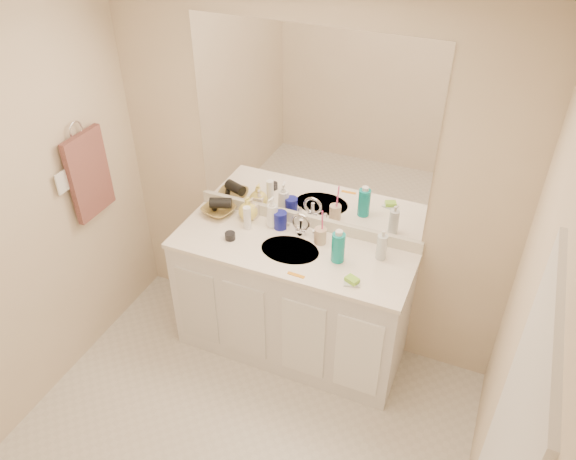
# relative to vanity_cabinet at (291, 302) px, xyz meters

# --- Properties ---
(ceiling) EXTENTS (2.60, 2.60, 0.02)m
(ceiling) POSITION_rel_vanity_cabinet_xyz_m (0.00, -1.02, 1.97)
(ceiling) COLOR white
(ceiling) RESTS_ON wall_back
(wall_back) EXTENTS (2.60, 0.02, 2.40)m
(wall_back) POSITION_rel_vanity_cabinet_xyz_m (0.00, 0.28, 0.77)
(wall_back) COLOR beige
(wall_back) RESTS_ON floor
(wall_right) EXTENTS (0.02, 2.60, 2.40)m
(wall_right) POSITION_rel_vanity_cabinet_xyz_m (1.30, -1.02, 0.77)
(wall_right) COLOR beige
(wall_right) RESTS_ON floor
(vanity_cabinet) EXTENTS (1.50, 0.55, 0.85)m
(vanity_cabinet) POSITION_rel_vanity_cabinet_xyz_m (0.00, 0.00, 0.00)
(vanity_cabinet) COLOR silver
(vanity_cabinet) RESTS_ON floor
(countertop) EXTENTS (1.52, 0.57, 0.03)m
(countertop) POSITION_rel_vanity_cabinet_xyz_m (0.00, 0.00, 0.44)
(countertop) COLOR white
(countertop) RESTS_ON vanity_cabinet
(backsplash) EXTENTS (1.52, 0.03, 0.08)m
(backsplash) POSITION_rel_vanity_cabinet_xyz_m (0.00, 0.26, 0.50)
(backsplash) COLOR silver
(backsplash) RESTS_ON countertop
(sink_basin) EXTENTS (0.37, 0.37, 0.02)m
(sink_basin) POSITION_rel_vanity_cabinet_xyz_m (0.00, -0.02, 0.44)
(sink_basin) COLOR #BCB3A5
(sink_basin) RESTS_ON countertop
(faucet) EXTENTS (0.02, 0.02, 0.11)m
(faucet) POSITION_rel_vanity_cabinet_xyz_m (0.00, 0.16, 0.51)
(faucet) COLOR silver
(faucet) RESTS_ON countertop
(mirror) EXTENTS (1.48, 0.01, 1.20)m
(mirror) POSITION_rel_vanity_cabinet_xyz_m (0.00, 0.27, 1.14)
(mirror) COLOR white
(mirror) RESTS_ON wall_back
(blue_mug) EXTENTS (0.10, 0.10, 0.12)m
(blue_mug) POSITION_rel_vanity_cabinet_xyz_m (-0.15, 0.17, 0.51)
(blue_mug) COLOR navy
(blue_mug) RESTS_ON countertop
(tan_cup) EXTENTS (0.10, 0.10, 0.10)m
(tan_cup) POSITION_rel_vanity_cabinet_xyz_m (0.14, 0.12, 0.51)
(tan_cup) COLOR beige
(tan_cup) RESTS_ON countertop
(toothbrush) EXTENTS (0.01, 0.04, 0.20)m
(toothbrush) POSITION_rel_vanity_cabinet_xyz_m (0.15, 0.12, 0.60)
(toothbrush) COLOR #EC3E85
(toothbrush) RESTS_ON tan_cup
(mouthwash_bottle) EXTENTS (0.08, 0.08, 0.19)m
(mouthwash_bottle) POSITION_rel_vanity_cabinet_xyz_m (0.30, -0.00, 0.55)
(mouthwash_bottle) COLOR #0B8B8B
(mouthwash_bottle) RESTS_ON countertop
(clear_pump_bottle) EXTENTS (0.07, 0.07, 0.16)m
(clear_pump_bottle) POSITION_rel_vanity_cabinet_xyz_m (0.53, 0.12, 0.54)
(clear_pump_bottle) COLOR silver
(clear_pump_bottle) RESTS_ON countertop
(soap_dish) EXTENTS (0.11, 0.10, 0.01)m
(soap_dish) POSITION_rel_vanity_cabinet_xyz_m (0.45, -0.17, 0.46)
(soap_dish) COLOR silver
(soap_dish) RESTS_ON countertop
(green_soap) EXTENTS (0.09, 0.08, 0.03)m
(green_soap) POSITION_rel_vanity_cabinet_xyz_m (0.45, -0.17, 0.48)
(green_soap) COLOR #89D534
(green_soap) RESTS_ON soap_dish
(orange_comb) EXTENTS (0.11, 0.03, 0.00)m
(orange_comb) POSITION_rel_vanity_cabinet_xyz_m (0.13, -0.23, 0.46)
(orange_comb) COLOR orange
(orange_comb) RESTS_ON countertop
(dark_jar) EXTENTS (0.09, 0.09, 0.05)m
(dark_jar) POSITION_rel_vanity_cabinet_xyz_m (-0.39, -0.07, 0.48)
(dark_jar) COLOR black
(dark_jar) RESTS_ON countertop
(extra_white_bottle) EXTENTS (0.06, 0.06, 0.16)m
(extra_white_bottle) POSITION_rel_vanity_cabinet_xyz_m (-0.34, 0.09, 0.53)
(extra_white_bottle) COLOR white
(extra_white_bottle) RESTS_ON countertop
(soap_bottle_white) EXTENTS (0.10, 0.10, 0.22)m
(soap_bottle_white) POSITION_rel_vanity_cabinet_xyz_m (-0.20, 0.17, 0.56)
(soap_bottle_white) COLOR white
(soap_bottle_white) RESTS_ON countertop
(soap_bottle_cream) EXTENTS (0.07, 0.07, 0.15)m
(soap_bottle_cream) POSITION_rel_vanity_cabinet_xyz_m (-0.37, 0.21, 0.53)
(soap_bottle_cream) COLOR #F5E0C8
(soap_bottle_cream) RESTS_ON countertop
(soap_bottle_yellow) EXTENTS (0.15, 0.15, 0.16)m
(soap_bottle_yellow) POSITION_rel_vanity_cabinet_xyz_m (-0.39, 0.18, 0.54)
(soap_bottle_yellow) COLOR #F5E25F
(soap_bottle_yellow) RESTS_ON countertop
(wicker_basket) EXTENTS (0.25, 0.25, 0.05)m
(wicker_basket) POSITION_rel_vanity_cabinet_xyz_m (-0.59, 0.16, 0.48)
(wicker_basket) COLOR olive
(wicker_basket) RESTS_ON countertop
(hair_dryer) EXTENTS (0.16, 0.12, 0.07)m
(hair_dryer) POSITION_rel_vanity_cabinet_xyz_m (-0.57, 0.16, 0.54)
(hair_dryer) COLOR black
(hair_dryer) RESTS_ON wicker_basket
(towel_ring) EXTENTS (0.01, 0.11, 0.11)m
(towel_ring) POSITION_rel_vanity_cabinet_xyz_m (-1.27, -0.25, 1.12)
(towel_ring) COLOR silver
(towel_ring) RESTS_ON wall_left
(hand_towel) EXTENTS (0.04, 0.32, 0.55)m
(hand_towel) POSITION_rel_vanity_cabinet_xyz_m (-1.25, -0.25, 0.82)
(hand_towel) COLOR #512E2B
(hand_towel) RESTS_ON towel_ring
(switch_plate) EXTENTS (0.01, 0.08, 0.13)m
(switch_plate) POSITION_rel_vanity_cabinet_xyz_m (-1.27, -0.45, 0.88)
(switch_plate) COLOR white
(switch_plate) RESTS_ON wall_left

